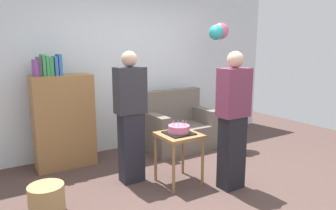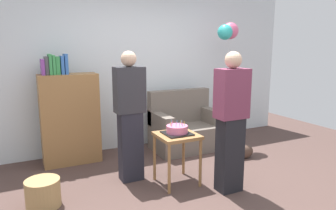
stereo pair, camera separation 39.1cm
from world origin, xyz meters
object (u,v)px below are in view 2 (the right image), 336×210
(balloon_bunch, at_px, (228,31))
(wicker_basket, at_px, (43,193))
(side_table, at_px, (177,142))
(couch, at_px, (185,128))
(person_holding_cake, at_px, (231,122))
(bookshelf, at_px, (70,117))
(handbag, at_px, (245,152))
(person_blowing_candles, at_px, (130,116))
(birthday_cake, at_px, (177,130))

(balloon_bunch, bearing_deg, wicker_basket, -163.69)
(side_table, bearing_deg, couch, 56.72)
(person_holding_cake, distance_m, wicker_basket, 2.19)
(bookshelf, bearing_deg, handbag, -22.69)
(couch, xyz_separation_m, side_table, (-0.75, -1.14, 0.19))
(couch, height_order, balloon_bunch, balloon_bunch)
(wicker_basket, relative_size, balloon_bunch, 0.17)
(bookshelf, distance_m, person_blowing_candles, 1.13)
(side_table, relative_size, handbag, 2.26)
(person_blowing_candles, bearing_deg, birthday_cake, -46.60)
(bookshelf, bearing_deg, person_holding_cake, -49.05)
(bookshelf, distance_m, side_table, 1.69)
(side_table, distance_m, handbag, 1.44)
(side_table, bearing_deg, bookshelf, 128.94)
(handbag, distance_m, balloon_bunch, 1.94)
(couch, relative_size, balloon_bunch, 0.53)
(person_holding_cake, bearing_deg, birthday_cake, -43.18)
(couch, bearing_deg, person_blowing_candles, -147.46)
(couch, relative_size, person_holding_cake, 0.67)
(bookshelf, xyz_separation_m, person_holding_cake, (1.52, -1.75, 0.15))
(birthday_cake, xyz_separation_m, person_holding_cake, (0.46, -0.44, 0.15))
(couch, height_order, bookshelf, bookshelf)
(bookshelf, distance_m, handbag, 2.66)
(side_table, height_order, person_blowing_candles, person_blowing_candles)
(balloon_bunch, bearing_deg, side_table, -145.63)
(bookshelf, bearing_deg, person_blowing_candles, -58.31)
(bookshelf, relative_size, side_table, 2.49)
(couch, relative_size, bookshelf, 0.70)
(side_table, relative_size, wicker_basket, 1.76)
(bookshelf, distance_m, person_holding_cake, 2.32)
(couch, height_order, side_table, couch)
(bookshelf, relative_size, handbag, 5.64)
(bookshelf, bearing_deg, wicker_basket, -112.06)
(couch, bearing_deg, person_holding_cake, -100.22)
(wicker_basket, bearing_deg, bookshelf, 67.94)
(couch, xyz_separation_m, birthday_cake, (-0.75, -1.14, 0.34))
(bookshelf, distance_m, wicker_basket, 1.40)
(couch, bearing_deg, balloon_bunch, -11.82)
(birthday_cake, xyz_separation_m, handbag, (1.34, 0.31, -0.58))
(wicker_basket, bearing_deg, birthday_cake, -4.23)
(couch, xyz_separation_m, bookshelf, (-1.80, 0.17, 0.34))
(wicker_basket, bearing_deg, balloon_bunch, 16.31)
(birthday_cake, xyz_separation_m, person_blowing_candles, (-0.47, 0.36, 0.15))
(person_blowing_candles, height_order, wicker_basket, person_blowing_candles)
(bookshelf, height_order, wicker_basket, bookshelf)
(balloon_bunch, bearing_deg, birthday_cake, -145.63)
(birthday_cake, relative_size, balloon_bunch, 0.16)
(bookshelf, height_order, person_blowing_candles, person_blowing_candles)
(wicker_basket, bearing_deg, person_holding_cake, -15.49)
(person_blowing_candles, xyz_separation_m, balloon_bunch, (1.92, 0.63, 1.08))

